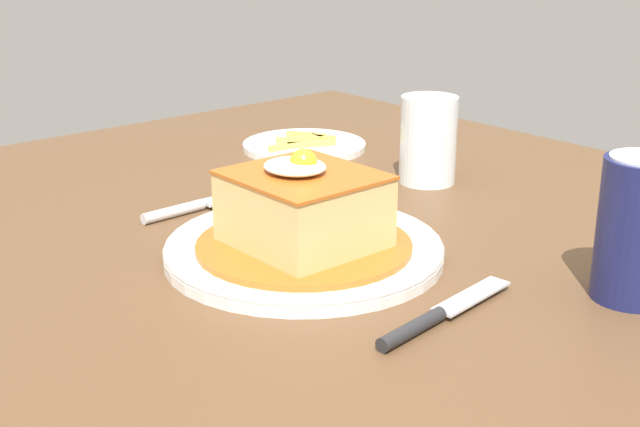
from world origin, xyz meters
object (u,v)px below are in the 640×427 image
Objects in this scene: knife at (430,319)px; side_plate_fries at (304,145)px; fork at (190,207)px; main_plate at (304,249)px; soda_can at (637,229)px; drinking_glass at (428,146)px.

knife is 0.97× the size of side_plate_fries.
main_plate is at bearing 3.38° from fork.
side_plate_fries is (-0.56, 0.10, -0.06)m from soda_can.
knife is (0.36, -0.00, 0.00)m from fork.
main_plate is 1.55× the size of side_plate_fries.
drinking_glass is (0.09, 0.28, 0.04)m from fork.
knife is at bearing -5.11° from main_plate.
soda_can is at bearing 20.76° from fork.
side_plate_fries is at bearing 150.62° from knife.
drinking_glass reaches higher than main_plate.
fork is at bearing 179.21° from knife.
drinking_glass is at bearing 160.98° from soda_can.
soda_can is (0.25, 0.15, 0.05)m from main_plate.
main_plate is 2.51× the size of drinking_glass.
main_plate reaches higher than knife.
main_plate is at bearing -39.76° from side_plate_fries.
fork is at bearing -107.85° from drinking_glass.
main_plate is 0.29m from drinking_glass.
side_plate_fries is at bearing 140.24° from main_plate.
side_plate_fries is at bearing 169.43° from soda_can.
main_plate reaches higher than fork.
knife is at bearing -29.38° from side_plate_fries.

